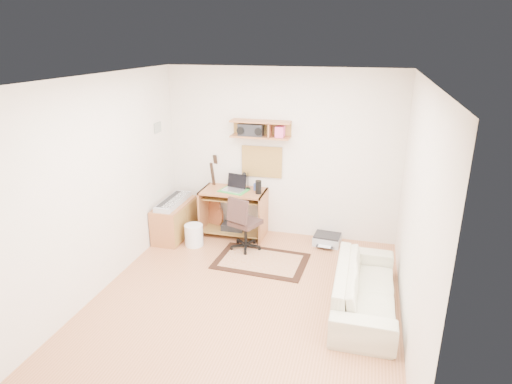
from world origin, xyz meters
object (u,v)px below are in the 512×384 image
(desk, at_px, (234,213))
(sofa, at_px, (366,282))
(cabinet, at_px, (174,220))
(task_chair, at_px, (246,222))
(printer, at_px, (327,239))

(desk, bearing_deg, sofa, -36.70)
(desk, distance_m, cabinet, 0.94)
(task_chair, height_order, sofa, task_chair)
(desk, xyz_separation_m, task_chair, (0.32, -0.44, 0.05))
(cabinet, bearing_deg, sofa, -22.85)
(cabinet, relative_size, printer, 2.25)
(cabinet, xyz_separation_m, printer, (2.37, 0.32, -0.19))
(desk, distance_m, sofa, 2.58)
(desk, height_order, cabinet, desk)
(desk, height_order, task_chair, task_chair)
(task_chair, relative_size, sofa, 0.49)
(task_chair, xyz_separation_m, printer, (1.16, 0.46, -0.34))
(printer, bearing_deg, cabinet, -167.41)
(cabinet, xyz_separation_m, sofa, (2.96, -1.25, 0.06))
(task_chair, bearing_deg, sofa, -10.25)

